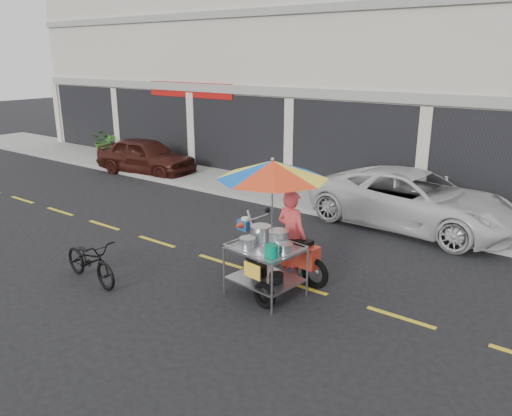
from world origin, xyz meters
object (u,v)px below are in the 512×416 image
Objects in this scene: near_bicycle at (90,261)px; food_vendor_rig at (278,207)px; maroon_sedan at (146,156)px; white_pickup at (414,200)px.

near_bicycle is 0.65× the size of food_vendor_rig.
maroon_sedan reaches higher than near_bicycle.
food_vendor_rig is at bearing -125.10° from maroon_sedan.
food_vendor_rig is (9.36, -5.02, 0.95)m from maroon_sedan.
white_pickup is at bearing -23.33° from near_bicycle.
near_bicycle is at bearing -141.07° from food_vendor_rig.
white_pickup is (10.15, -0.01, 0.06)m from maroon_sedan.
maroon_sedan is 2.35× the size of near_bicycle.
white_pickup is 5.15m from food_vendor_rig.
white_pickup is 2.03× the size of food_vendor_rig.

